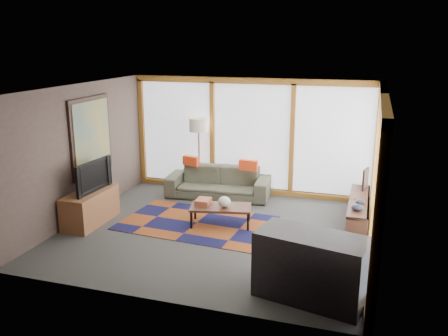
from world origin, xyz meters
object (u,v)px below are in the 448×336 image
(sofa, at_px, (218,182))
(bar_counter, at_px, (311,267))
(coffee_table, at_px, (221,216))
(tv_console, at_px, (90,207))
(floor_lamp, at_px, (199,155))
(bookshelf, at_px, (358,213))
(television, at_px, (90,176))

(sofa, xyz_separation_m, bar_counter, (2.52, -3.74, 0.13))
(coffee_table, bearing_deg, tv_console, -165.20)
(floor_lamp, height_order, bar_counter, floor_lamp)
(tv_console, bearing_deg, sofa, 50.59)
(floor_lamp, relative_size, bookshelf, 0.85)
(bookshelf, bearing_deg, tv_console, -163.92)
(bookshelf, bearing_deg, television, -164.44)
(tv_console, bearing_deg, bar_counter, -19.12)
(floor_lamp, xyz_separation_m, television, (-1.28, -2.46, 0.08))
(coffee_table, relative_size, bar_counter, 0.78)
(coffee_table, height_order, tv_console, tv_console)
(floor_lamp, distance_m, coffee_table, 2.28)
(coffee_table, distance_m, bar_counter, 2.91)
(coffee_table, relative_size, tv_console, 0.89)
(sofa, height_order, bookshelf, sofa)
(sofa, distance_m, bookshelf, 3.15)
(sofa, relative_size, bar_counter, 1.56)
(tv_console, bearing_deg, television, 87.28)
(coffee_table, distance_m, television, 2.58)
(television, bearing_deg, floor_lamp, -23.41)
(coffee_table, bearing_deg, bookshelf, 17.32)
(sofa, relative_size, floor_lamp, 1.33)
(bar_counter, bearing_deg, coffee_table, 145.14)
(tv_console, distance_m, bar_counter, 4.61)
(bookshelf, height_order, tv_console, tv_console)
(sofa, height_order, floor_lamp, floor_lamp)
(floor_lamp, bearing_deg, coffee_table, -59.08)
(sofa, distance_m, television, 2.91)
(sofa, bearing_deg, tv_console, -134.32)
(coffee_table, distance_m, tv_console, 2.49)
(tv_console, bearing_deg, bookshelf, 16.08)
(bar_counter, bearing_deg, tv_console, 173.66)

